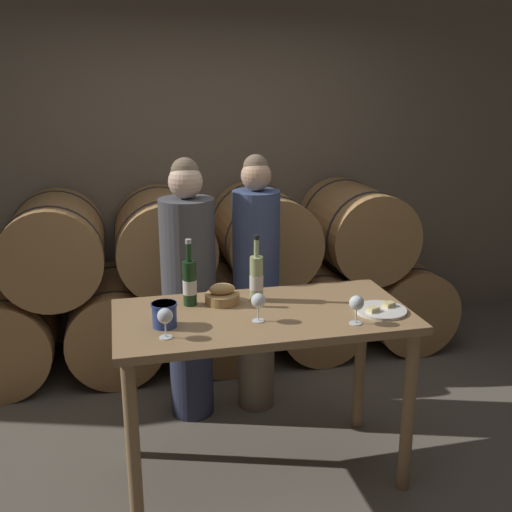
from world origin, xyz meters
name	(u,v)px	position (x,y,z in m)	size (l,w,h in m)	color
ground_plane	(262,470)	(0.00, 0.00, 0.00)	(10.00, 10.00, 0.00)	#665E51
stone_wall_back	(200,136)	(0.00, 2.03, 1.60)	(10.00, 0.12, 3.20)	#7F705B
barrel_stack	(215,280)	(0.00, 1.47, 0.59)	(3.60, 0.88, 1.27)	#A87A47
tasting_table	(263,338)	(0.00, 0.00, 0.77)	(1.46, 0.72, 0.91)	#99754C
person_left	(189,289)	(-0.28, 0.69, 0.82)	(0.32, 0.32, 1.60)	#2D334C
person_right	(256,282)	(0.13, 0.69, 0.83)	(0.28, 0.28, 1.60)	#756651
wine_bottle_red	(190,282)	(-0.33, 0.19, 1.03)	(0.07, 0.07, 0.35)	#193819
wine_bottle_white	(256,278)	(0.01, 0.18, 1.03)	(0.07, 0.07, 0.35)	#ADBC7F
blue_crock	(164,314)	(-0.49, -0.06, 0.97)	(0.12, 0.12, 0.12)	navy
bread_basket	(222,296)	(-0.17, 0.18, 0.95)	(0.18, 0.18, 0.11)	#A87F4C
cheese_plate	(381,310)	(0.57, -0.12, 0.92)	(0.26, 0.26, 0.04)	white
wine_glass_far_left	(165,317)	(-0.49, -0.19, 1.01)	(0.07, 0.07, 0.14)	white
wine_glass_left	(258,301)	(-0.05, -0.10, 1.01)	(0.07, 0.07, 0.14)	white
wine_glass_center	(357,304)	(0.39, -0.24, 1.01)	(0.07, 0.07, 0.14)	white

